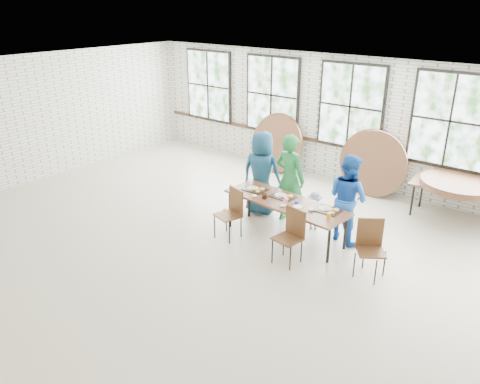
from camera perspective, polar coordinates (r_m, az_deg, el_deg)
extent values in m
plane|color=beige|center=(8.29, -1.75, -7.55)|extent=(12.00, 12.00, 0.00)
plane|color=white|center=(7.27, -2.04, 13.39)|extent=(12.00, 12.00, 0.00)
plane|color=silver|center=(11.30, 13.32, 8.32)|extent=(12.00, 0.00, 12.00)
plane|color=silver|center=(12.29, -23.86, 8.13)|extent=(0.00, 9.00, 9.00)
cube|color=#422819|center=(11.42, 12.99, 5.38)|extent=(11.80, 0.05, 0.08)
cube|color=black|center=(13.61, -3.82, 12.82)|extent=(1.62, 0.05, 1.97)
cube|color=white|center=(13.59, -3.93, 12.79)|extent=(1.50, 0.01, 1.85)
cube|color=black|center=(12.25, 3.95, 11.73)|extent=(1.62, 0.05, 1.97)
cube|color=white|center=(12.22, 3.85, 11.71)|extent=(1.50, 0.01, 1.85)
cube|color=black|center=(11.16, 13.36, 10.13)|extent=(1.62, 0.05, 1.97)
cube|color=white|center=(11.13, 13.27, 10.11)|extent=(1.50, 0.01, 1.85)
cube|color=black|center=(10.43, 24.30, 7.91)|extent=(1.62, 0.05, 1.97)
cube|color=white|center=(10.39, 24.25, 7.88)|extent=(1.50, 0.01, 1.85)
cube|color=brown|center=(8.56, 5.59, -1.22)|extent=(2.46, 1.01, 0.04)
cylinder|color=black|center=(9.08, -1.23, -2.24)|extent=(0.05, 0.05, 0.70)
cylinder|color=black|center=(9.51, 1.10, -1.06)|extent=(0.05, 0.05, 0.70)
cylinder|color=black|center=(8.01, 10.76, -6.26)|extent=(0.05, 0.05, 0.70)
cylinder|color=black|center=(8.49, 12.72, -4.70)|extent=(0.05, 0.05, 0.70)
cube|color=#54341C|center=(8.63, -1.51, -2.89)|extent=(0.52, 0.50, 0.03)
cube|color=#54341C|center=(8.62, -0.46, -1.08)|extent=(0.41, 0.15, 0.50)
cylinder|color=black|center=(8.73, -3.12, -4.30)|extent=(0.02, 0.02, 0.44)
cylinder|color=black|center=(8.95, -1.67, -3.54)|extent=(0.02, 0.02, 0.44)
cylinder|color=black|center=(8.51, -1.31, -4.99)|extent=(0.02, 0.02, 0.44)
cylinder|color=black|center=(8.75, 0.13, -4.20)|extent=(0.02, 0.02, 0.44)
cube|color=#54341C|center=(7.86, 5.79, -5.71)|extent=(0.48, 0.46, 0.03)
cube|color=#54341C|center=(7.87, 6.80, -3.66)|extent=(0.42, 0.10, 0.50)
cylinder|color=black|center=(7.93, 3.95, -7.26)|extent=(0.02, 0.02, 0.44)
cylinder|color=black|center=(8.18, 5.33, -6.32)|extent=(0.02, 0.02, 0.44)
cylinder|color=black|center=(7.76, 6.14, -8.06)|extent=(0.02, 0.02, 0.44)
cylinder|color=black|center=(8.01, 7.48, -7.08)|extent=(0.02, 0.02, 0.44)
cube|color=#54341C|center=(7.73, 15.66, -7.03)|extent=(0.58, 0.57, 0.03)
cube|color=#54341C|center=(7.77, 15.56, -4.74)|extent=(0.36, 0.27, 0.50)
cylinder|color=black|center=(7.76, 13.74, -8.64)|extent=(0.02, 0.02, 0.44)
cylinder|color=black|center=(8.03, 14.81, -7.61)|extent=(0.02, 0.02, 0.44)
cylinder|color=black|center=(7.65, 16.18, -9.42)|extent=(0.02, 0.02, 0.44)
cylinder|color=black|center=(7.92, 17.18, -8.35)|extent=(0.02, 0.02, 0.44)
imported|color=navy|center=(9.55, 2.67, 2.35)|extent=(0.94, 0.72, 1.73)
imported|color=#1F7637|center=(9.18, 6.09, 1.62)|extent=(0.69, 0.48, 1.80)
imported|color=#211646|center=(9.10, 9.05, -2.26)|extent=(0.56, 0.42, 0.77)
imported|color=blue|center=(8.65, 13.00, -0.74)|extent=(0.96, 0.85, 1.65)
cube|color=brown|center=(10.13, 25.18, 0.47)|extent=(1.86, 0.91, 0.04)
cylinder|color=black|center=(10.19, 20.26, -0.87)|extent=(0.04, 0.04, 0.70)
cylinder|color=black|center=(10.68, 21.27, 0.05)|extent=(0.04, 0.04, 0.70)
cube|color=black|center=(9.01, 1.83, 0.31)|extent=(0.44, 0.33, 0.02)
cube|color=black|center=(8.72, 5.26, -0.55)|extent=(0.44, 0.33, 0.02)
cube|color=black|center=(8.27, 10.67, -2.20)|extent=(0.44, 0.33, 0.02)
cylinder|color=black|center=(8.61, 2.99, -0.53)|extent=(0.09, 0.09, 0.09)
cube|color=red|center=(8.37, 5.55, -1.24)|extent=(0.06, 0.06, 0.11)
cylinder|color=#1923BF|center=(8.33, 6.91, -1.47)|extent=(0.07, 0.07, 0.10)
cylinder|color=orange|center=(7.96, 10.77, -2.86)|extent=(0.07, 0.07, 0.11)
cylinder|color=white|center=(8.13, 7.05, -2.08)|extent=(0.17, 0.17, 0.10)
ellipsoid|color=white|center=(8.68, 1.72, -0.47)|extent=(0.11, 0.11, 0.05)
ellipsoid|color=white|center=(8.31, 5.25, -1.63)|extent=(0.11, 0.11, 0.05)
ellipsoid|color=white|center=(8.21, 8.66, -2.11)|extent=(0.11, 0.11, 0.05)
cylinder|color=brown|center=(10.11, 25.22, 0.68)|extent=(1.50, 1.50, 0.04)
cylinder|color=brown|center=(10.10, 25.26, 0.91)|extent=(1.50, 1.50, 0.04)
cylinder|color=brown|center=(10.08, 25.30, 1.15)|extent=(1.50, 1.50, 0.04)
cylinder|color=brown|center=(12.14, 4.58, 6.08)|extent=(1.50, 0.39, 1.47)
cylinder|color=brown|center=(12.04, 4.43, 5.95)|extent=(1.50, 0.43, 1.46)
cylinder|color=brown|center=(10.98, 15.63, 3.51)|extent=(1.50, 0.35, 1.48)
cylinder|color=brown|center=(10.84, 16.03, 3.23)|extent=(1.50, 0.24, 1.49)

